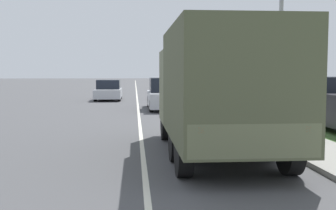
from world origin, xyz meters
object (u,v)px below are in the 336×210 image
at_px(car_nearest_ahead, 164,95).
at_px(lamp_post, 275,7).
at_px(military_truck, 217,87).
at_px(car_second_ahead, 108,91).

distance_m(car_nearest_ahead, lamp_post, 10.41).
relative_size(military_truck, car_second_ahead, 1.58).
relative_size(car_nearest_ahead, car_second_ahead, 1.12).
distance_m(car_nearest_ahead, car_second_ahead, 8.63).
bearing_deg(military_truck, lamp_post, 54.27).
bearing_deg(military_truck, car_second_ahead, 100.73).
distance_m(car_second_ahead, lamp_post, 18.75).
xyz_separation_m(military_truck, car_second_ahead, (-3.96, 20.90, -1.05)).
distance_m(military_truck, car_second_ahead, 21.29).
xyz_separation_m(military_truck, car_nearest_ahead, (-0.41, 13.03, -0.95)).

